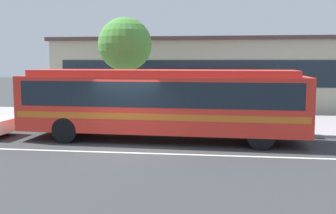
{
  "coord_description": "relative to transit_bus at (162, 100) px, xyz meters",
  "views": [
    {
      "loc": [
        3.5,
        -14.23,
        3.18
      ],
      "look_at": [
        1.35,
        2.07,
        1.3
      ],
      "focal_mm": 42.95,
      "sensor_mm": 36.0,
      "label": 1
    }
  ],
  "objects": [
    {
      "name": "ground_plane",
      "position": [
        -1.17,
        -1.55,
        -1.65
      ],
      "size": [
        120.0,
        120.0,
        0.0
      ],
      "primitive_type": "plane",
      "color": "#34383A"
    },
    {
      "name": "sidewalk_slab",
      "position": [
        -1.17,
        5.35,
        -1.59
      ],
      "size": [
        60.0,
        8.0,
        0.12
      ],
      "primitive_type": "cube",
      "color": "#999294",
      "rests_on": "ground_plane"
    },
    {
      "name": "lane_stripe_center",
      "position": [
        -1.17,
        -2.35,
        -1.65
      ],
      "size": [
        56.0,
        0.16,
        0.01
      ],
      "primitive_type": "cube",
      "color": "silver",
      "rests_on": "ground_plane"
    },
    {
      "name": "transit_bus",
      "position": [
        0.0,
        0.0,
        0.0
      ],
      "size": [
        11.4,
        2.92,
        2.84
      ],
      "color": "red",
      "rests_on": "ground_plane"
    },
    {
      "name": "pedestrian_waiting_near_sign",
      "position": [
        -4.09,
        2.92,
        -0.54
      ],
      "size": [
        0.47,
        0.47,
        1.69
      ],
      "color": "#7D5E4D",
      "rests_on": "sidewalk_slab"
    },
    {
      "name": "pedestrian_walking_along_curb",
      "position": [
        -2.26,
        2.97,
        -0.5
      ],
      "size": [
        0.47,
        0.47,
        1.76
      ],
      "color": "#71634A",
      "rests_on": "sidewalk_slab"
    },
    {
      "name": "bus_stop_sign",
      "position": [
        4.79,
        1.68,
        0.13
      ],
      "size": [
        0.09,
        0.44,
        2.59
      ],
      "color": "gray",
      "rests_on": "sidewalk_slab"
    },
    {
      "name": "street_tree_near_stop",
      "position": [
        -2.52,
        4.35,
        2.34
      ],
      "size": [
        2.73,
        2.73,
        5.27
      ],
      "color": "brown",
      "rests_on": "sidewalk_slab"
    },
    {
      "name": "station_building",
      "position": [
        2.44,
        12.18,
        0.69
      ],
      "size": [
        22.18,
        7.62,
        4.67
      ],
      "color": "#AAA88F",
      "rests_on": "ground_plane"
    }
  ]
}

